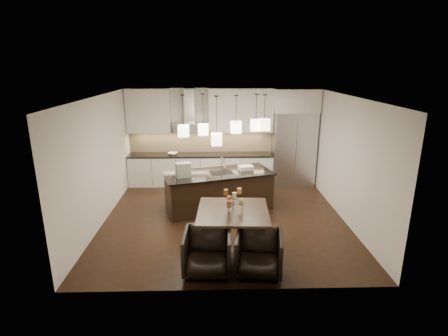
{
  "coord_description": "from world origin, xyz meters",
  "views": [
    {
      "loc": [
        -0.21,
        -7.53,
        3.45
      ],
      "look_at": [
        0.0,
        0.2,
        1.15
      ],
      "focal_mm": 28.0,
      "sensor_mm": 36.0,
      "label": 1
    }
  ],
  "objects_px": {
    "refrigerator": "(293,149)",
    "island_body": "(219,191)",
    "armchair_right": "(259,253)",
    "armchair_left": "(207,252)",
    "dining_table": "(233,230)"
  },
  "relations": [
    {
      "from": "dining_table",
      "to": "armchair_right",
      "type": "bearing_deg",
      "value": -61.07
    },
    {
      "from": "refrigerator",
      "to": "dining_table",
      "type": "relative_size",
      "value": 1.61
    },
    {
      "from": "armchair_left",
      "to": "armchair_right",
      "type": "height_order",
      "value": "armchair_left"
    },
    {
      "from": "dining_table",
      "to": "armchair_left",
      "type": "xyz_separation_m",
      "value": [
        -0.48,
        -0.78,
        -0.02
      ]
    },
    {
      "from": "refrigerator",
      "to": "armchair_left",
      "type": "xyz_separation_m",
      "value": [
        -2.45,
        -4.6,
        -0.7
      ]
    },
    {
      "from": "refrigerator",
      "to": "island_body",
      "type": "bearing_deg",
      "value": -140.78
    },
    {
      "from": "island_body",
      "to": "armchair_right",
      "type": "height_order",
      "value": "island_body"
    },
    {
      "from": "dining_table",
      "to": "armchair_left",
      "type": "bearing_deg",
      "value": -118.74
    },
    {
      "from": "armchair_left",
      "to": "armchair_right",
      "type": "distance_m",
      "value": 0.88
    },
    {
      "from": "dining_table",
      "to": "refrigerator",
      "type": "bearing_deg",
      "value": 65.61
    },
    {
      "from": "refrigerator",
      "to": "dining_table",
      "type": "xyz_separation_m",
      "value": [
        -1.97,
        -3.83,
        -0.68
      ]
    },
    {
      "from": "island_body",
      "to": "armchair_left",
      "type": "xyz_separation_m",
      "value": [
        -0.23,
        -2.79,
        -0.07
      ]
    },
    {
      "from": "armchair_right",
      "to": "dining_table",
      "type": "bearing_deg",
      "value": 124.72
    },
    {
      "from": "armchair_left",
      "to": "island_body",
      "type": "bearing_deg",
      "value": 87.78
    },
    {
      "from": "island_body",
      "to": "refrigerator",
      "type": "bearing_deg",
      "value": 22.49
    }
  ]
}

